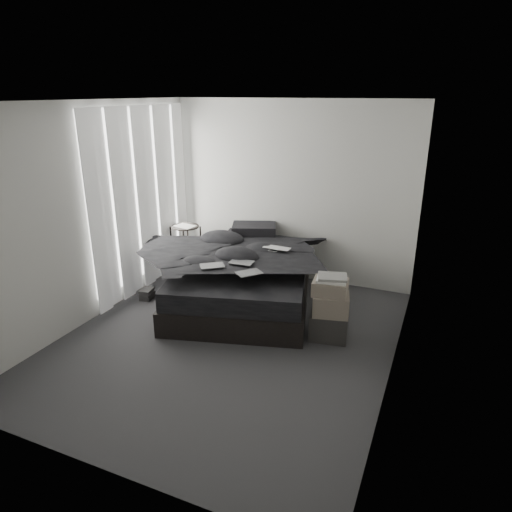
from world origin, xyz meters
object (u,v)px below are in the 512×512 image
at_px(laptop, 275,244).
at_px(box_lower, 329,326).
at_px(bed, 244,291).
at_px(side_stand, 186,251).

distance_m(laptop, box_lower, 1.32).
bearing_deg(bed, box_lower, -36.19).
relative_size(side_stand, box_lower, 1.82).
distance_m(bed, side_stand, 1.35).
distance_m(laptop, side_stand, 1.70).
relative_size(bed, side_stand, 2.92).
xyz_separation_m(laptop, box_lower, (0.92, -0.66, -0.67)).
height_order(laptop, box_lower, laptop).
bearing_deg(side_stand, box_lower, -22.59).
bearing_deg(box_lower, side_stand, 157.41).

